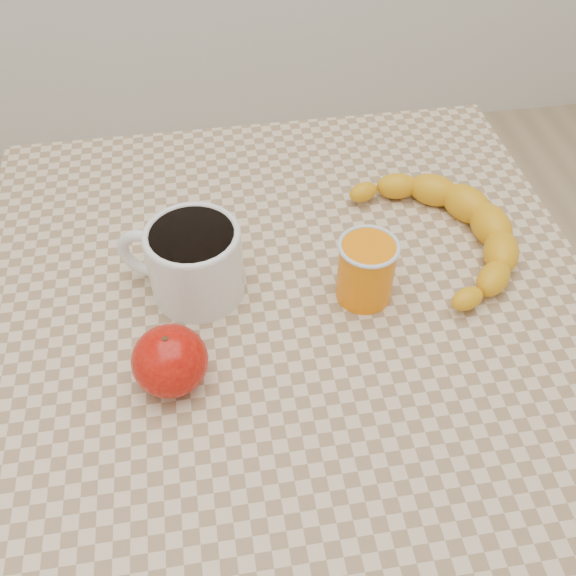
{
  "coord_description": "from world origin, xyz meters",
  "views": [
    {
      "loc": [
        -0.09,
        -0.54,
        1.36
      ],
      "look_at": [
        0.0,
        0.0,
        0.77
      ],
      "focal_mm": 40.0,
      "sensor_mm": 36.0,
      "label": 1
    }
  ],
  "objects": [
    {
      "name": "coffee_mug",
      "position": [
        -0.11,
        0.04,
        0.8
      ],
      "size": [
        0.18,
        0.15,
        0.1
      ],
      "color": "white",
      "rests_on": "table"
    },
    {
      "name": "table",
      "position": [
        0.0,
        0.0,
        0.66
      ],
      "size": [
        0.8,
        0.8,
        0.75
      ],
      "color": "beige",
      "rests_on": "ground"
    },
    {
      "name": "orange_juice_glass",
      "position": [
        0.1,
        -0.01,
        0.8
      ],
      "size": [
        0.08,
        0.08,
        0.09
      ],
      "color": "orange",
      "rests_on": "table"
    },
    {
      "name": "apple",
      "position": [
        -0.15,
        -0.1,
        0.79
      ],
      "size": [
        0.11,
        0.11,
        0.08
      ],
      "color": "#8C0604",
      "rests_on": "table"
    },
    {
      "name": "ground",
      "position": [
        0.0,
        0.0,
        0.0
      ],
      "size": [
        3.0,
        3.0,
        0.0
      ],
      "primitive_type": "plane",
      "color": "tan",
      "rests_on": "ground"
    },
    {
      "name": "banana",
      "position": [
        0.22,
        0.07,
        0.78
      ],
      "size": [
        0.32,
        0.38,
        0.05
      ],
      "primitive_type": null,
      "rotation": [
        0.0,
        0.0,
        0.16
      ],
      "color": "gold",
      "rests_on": "table"
    }
  ]
}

